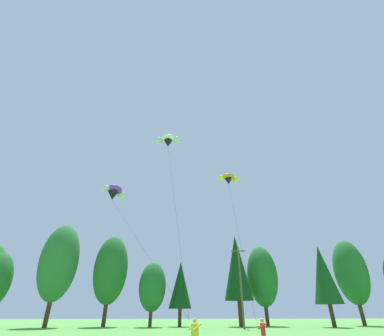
% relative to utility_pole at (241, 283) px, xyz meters
% --- Properties ---
extents(treeline_tree_c, '(5.93, 5.93, 15.31)m').
position_rel_utility_pole_xyz_m(treeline_tree_c, '(-28.28, 6.42, 3.59)').
color(treeline_tree_c, '#472D19').
rests_on(treeline_tree_c, ground_plane).
extents(treeline_tree_d, '(5.57, 5.57, 13.97)m').
position_rel_utility_pole_xyz_m(treeline_tree_d, '(-20.22, 8.34, 2.78)').
color(treeline_tree_d, '#472D19').
rests_on(treeline_tree_d, ground_plane).
extents(treeline_tree_e, '(4.34, 4.34, 9.42)m').
position_rel_utility_pole_xyz_m(treeline_tree_e, '(-12.93, 7.04, 0.03)').
color(treeline_tree_e, '#472D19').
rests_on(treeline_tree_e, ground_plane).
extents(treeline_tree_f, '(3.74, 3.74, 9.73)m').
position_rel_utility_pole_xyz_m(treeline_tree_f, '(-8.33, 7.77, 0.42)').
color(treeline_tree_f, '#472D19').
rests_on(treeline_tree_f, ground_plane).
extents(treeline_tree_g, '(4.73, 4.73, 14.22)m').
position_rel_utility_pole_xyz_m(treeline_tree_g, '(1.31, 6.84, 3.23)').
color(treeline_tree_g, '#472D19').
rests_on(treeline_tree_g, ground_plane).
extents(treeline_tree_h, '(5.26, 5.26, 12.81)m').
position_rel_utility_pole_xyz_m(treeline_tree_h, '(6.32, 8.91, 2.08)').
color(treeline_tree_h, '#472D19').
rests_on(treeline_tree_h, ground_plane).
extents(treeline_tree_i, '(4.24, 4.24, 12.02)m').
position_rel_utility_pole_xyz_m(treeline_tree_i, '(14.72, 3.51, 1.85)').
color(treeline_tree_i, '#472D19').
rests_on(treeline_tree_i, ground_plane).
extents(treeline_tree_j, '(5.63, 5.63, 14.18)m').
position_rel_utility_pole_xyz_m(treeline_tree_j, '(22.99, 8.57, 2.91)').
color(treeline_tree_j, '#472D19').
rests_on(treeline_tree_j, ground_plane).
extents(utility_pole, '(2.20, 0.26, 10.82)m').
position_rel_utility_pole_xyz_m(utility_pole, '(0.00, 0.00, 0.00)').
color(utility_pole, brown).
rests_on(utility_pole, ground_plane).
extents(kite_flyer_near, '(0.72, 0.73, 1.69)m').
position_rel_utility_pole_xyz_m(kite_flyer_near, '(-9.06, -24.73, -4.68)').
color(kite_flyer_near, navy).
rests_on(kite_flyer_near, ground_plane).
extents(kite_flyer_mid, '(0.69, 0.71, 1.69)m').
position_rel_utility_pole_xyz_m(kite_flyer_mid, '(-5.19, -24.05, -4.68)').
color(kite_flyer_mid, gray).
rests_on(kite_flyer_mid, ground_plane).
extents(parafoil_kite_high_purple, '(10.14, 17.76, 14.72)m').
position_rel_utility_pole_xyz_m(parafoil_kite_high_purple, '(-17.80, -8.98, 9.70)').
color(parafoil_kite_high_purple, purple).
extents(parafoil_kite_mid_orange, '(3.56, 13.15, 15.75)m').
position_rel_utility_pole_xyz_m(parafoil_kite_mid_orange, '(-3.45, -11.41, 11.00)').
color(parafoil_kite_mid_orange, orange).
extents(parafoil_kite_far_white, '(4.11, 19.38, 24.65)m').
position_rel_utility_pole_xyz_m(parafoil_kite_far_white, '(-11.33, -6.49, 19.66)').
color(parafoil_kite_far_white, white).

